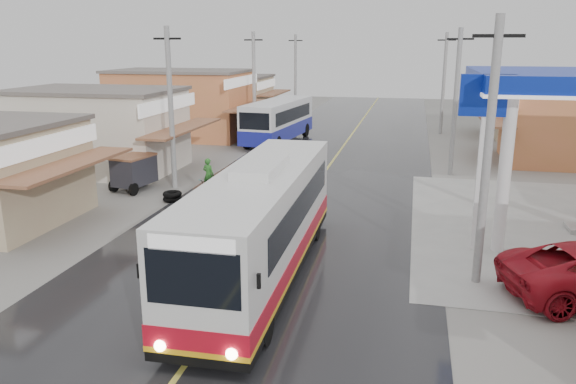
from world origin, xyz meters
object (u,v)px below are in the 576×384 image
tyre_stack (172,196)px  cyclist (210,185)px  tricycle_near (134,170)px  coach_bus (262,222)px  second_bus (278,120)px

tyre_stack → cyclist: bearing=31.3°
cyclist → tyre_stack: cyclist is taller
tricycle_near → tyre_stack: size_ratio=2.83×
coach_bus → tyre_stack: (-6.43, 7.47, -1.55)m
cyclist → tricycle_near: size_ratio=0.78×
cyclist → tricycle_near: cyclist is taller
coach_bus → tricycle_near: size_ratio=4.70×
tyre_stack → tricycle_near: bearing=150.8°
coach_bus → second_bus: 24.70m
tricycle_near → tyre_stack: bearing=-19.5°
coach_bus → second_bus: size_ratio=1.25×
coach_bus → tyre_stack: coach_bus is taller
coach_bus → second_bus: coach_bus is taller
second_bus → tricycle_near: second_bus is taller
second_bus → tricycle_near: size_ratio=3.75×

